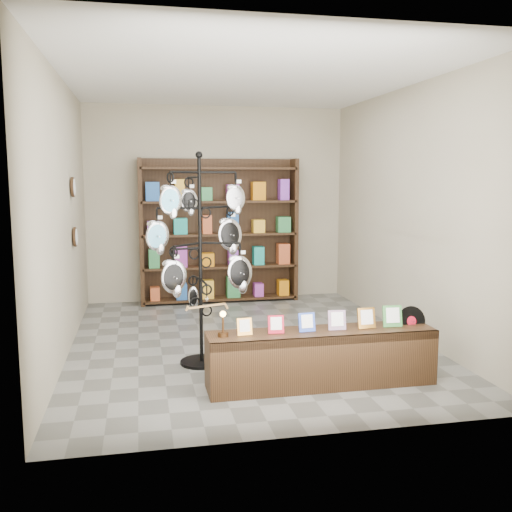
{
  "coord_description": "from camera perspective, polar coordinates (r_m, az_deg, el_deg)",
  "views": [
    {
      "loc": [
        -1.19,
        -6.37,
        1.91
      ],
      "look_at": [
        -0.1,
        -1.0,
        1.16
      ],
      "focal_mm": 40.0,
      "sensor_mm": 36.0,
      "label": 1
    }
  ],
  "objects": [
    {
      "name": "front_shelf",
      "position": [
        5.38,
        6.55,
        -10.07
      ],
      "size": [
        2.12,
        0.44,
        0.75
      ],
      "rotation": [
        0.0,
        0.0,
        0.0
      ],
      "color": "black",
      "rests_on": "ground"
    },
    {
      "name": "wall_clocks",
      "position": [
        7.22,
        -17.74,
        4.2
      ],
      "size": [
        0.03,
        0.24,
        0.84
      ],
      "color": "black",
      "rests_on": "ground"
    },
    {
      "name": "back_shelving",
      "position": [
        8.79,
        -3.68,
        2.07
      ],
      "size": [
        2.42,
        0.36,
        2.2
      ],
      "color": "black",
      "rests_on": "ground"
    },
    {
      "name": "room_envelope",
      "position": [
        6.48,
        -0.93,
        7.3
      ],
      "size": [
        5.0,
        5.0,
        5.0
      ],
      "color": "#AAA289",
      "rests_on": "ground"
    },
    {
      "name": "display_tree",
      "position": [
        5.77,
        -5.6,
        1.27
      ],
      "size": [
        1.13,
        1.11,
        2.17
      ],
      "rotation": [
        0.0,
        0.0,
        0.26
      ],
      "color": "black",
      "rests_on": "ground"
    },
    {
      "name": "ground",
      "position": [
        6.76,
        -0.9,
        -8.59
      ],
      "size": [
        5.0,
        5.0,
        0.0
      ],
      "primitive_type": "plane",
      "color": "slate",
      "rests_on": "ground"
    }
  ]
}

